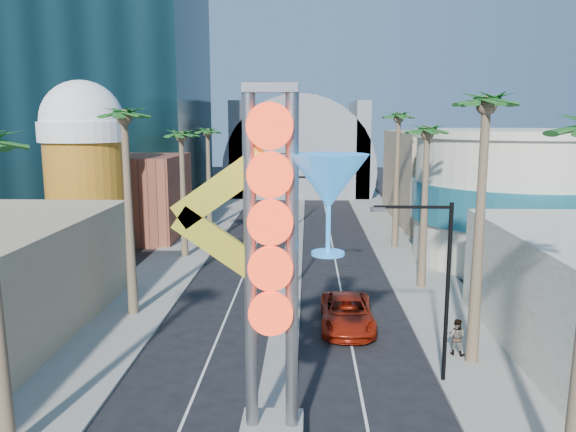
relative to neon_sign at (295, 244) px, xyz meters
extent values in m
cube|color=gray|center=(-10.32, 32.04, -7.23)|extent=(5.00, 100.00, 0.15)
cube|color=gray|center=(8.68, 32.04, -7.23)|extent=(5.00, 100.00, 0.15)
cube|color=gray|center=(-0.82, 35.04, -7.23)|extent=(1.60, 84.00, 0.15)
cube|color=black|center=(-22.82, 49.04, 17.69)|extent=(20.00, 20.00, 50.00)
cube|color=brown|center=(-16.82, 35.04, -3.31)|extent=(10.00, 10.00, 8.00)
cube|color=tan|center=(15.18, 45.04, -2.31)|extent=(10.00, 20.00, 10.00)
cylinder|color=#B46818|center=(-17.82, 27.04, -2.31)|extent=(6.40, 6.40, 10.00)
cylinder|color=white|center=(-17.82, 27.04, 3.09)|extent=(7.00, 7.00, 1.60)
sphere|color=white|center=(-17.82, 27.04, 3.89)|extent=(6.60, 6.60, 6.60)
cylinder|color=#B6B19A|center=(17.18, 27.04, -2.31)|extent=(16.00, 16.00, 10.00)
cylinder|color=teal|center=(17.18, 27.04, -2.31)|extent=(16.60, 16.60, 3.00)
cylinder|color=#B6B19A|center=(17.18, 27.04, 2.99)|extent=(16.60, 16.60, 0.60)
cylinder|color=slate|center=(-0.82, 69.04, -3.31)|extent=(22.00, 16.00, 22.00)
cube|color=slate|center=(-9.82, 69.04, -0.31)|extent=(2.00, 16.00, 14.00)
cube|color=slate|center=(8.18, 69.04, -0.31)|extent=(2.00, 16.00, 14.00)
cylinder|color=slate|center=(-1.52, 0.04, -0.81)|extent=(0.44, 0.44, 12.00)
cylinder|color=slate|center=(-0.12, 0.04, -0.81)|extent=(0.44, 0.44, 12.00)
cube|color=slate|center=(-0.82, 0.04, 5.09)|extent=(1.80, 0.50, 0.30)
cylinder|color=red|center=(-0.82, -0.31, 3.89)|extent=(1.50, 0.25, 1.50)
cylinder|color=red|center=(-0.82, -0.31, 2.34)|extent=(1.50, 0.25, 1.50)
cylinder|color=red|center=(-0.82, -0.31, 0.79)|extent=(1.50, 0.25, 1.50)
cylinder|color=red|center=(-0.82, -0.31, -0.76)|extent=(1.50, 0.25, 1.50)
cylinder|color=red|center=(-0.82, -0.31, -2.31)|extent=(1.50, 0.25, 1.50)
cube|color=yellow|center=(-2.42, 0.04, 1.89)|extent=(3.47, 0.25, 2.80)
cube|color=yellow|center=(-2.42, 0.04, -0.11)|extent=(3.47, 0.25, 2.80)
cone|color=#2A8DEE|center=(1.08, 0.04, 2.09)|extent=(2.60, 2.60, 1.80)
cylinder|color=#2A8DEE|center=(1.08, 0.04, 0.49)|extent=(0.16, 0.16, 1.60)
cylinder|color=#2A8DEE|center=(1.08, 0.04, -0.31)|extent=(1.10, 1.10, 0.12)
cylinder|color=black|center=(-0.82, 17.04, -3.31)|extent=(0.18, 0.18, 8.00)
cube|color=black|center=(0.98, 17.04, 0.49)|extent=(3.60, 0.12, 0.12)
cube|color=slate|center=(2.58, 17.04, 0.39)|extent=(0.60, 0.25, 0.18)
cylinder|color=black|center=(-0.82, 41.04, -3.31)|extent=(0.18, 0.18, 8.00)
cube|color=black|center=(-2.62, 41.04, 0.49)|extent=(3.60, 0.12, 0.12)
cube|color=slate|center=(-4.22, 41.04, 0.39)|extent=(0.60, 0.25, 0.18)
cylinder|color=black|center=(6.38, 5.04, -3.31)|extent=(0.18, 0.18, 8.00)
cube|color=black|center=(4.76, 5.04, 0.49)|extent=(3.24, 0.12, 0.12)
cube|color=slate|center=(3.32, 5.04, 0.39)|extent=(0.60, 0.25, 0.18)
cylinder|color=brown|center=(-9.82, 13.04, -1.56)|extent=(0.40, 0.40, 11.50)
sphere|color=#18491A|center=(-9.82, 13.04, 4.19)|extent=(2.40, 2.40, 2.40)
cylinder|color=brown|center=(-9.82, 27.04, -2.31)|extent=(0.40, 0.40, 10.00)
sphere|color=#18491A|center=(-9.82, 27.04, 2.69)|extent=(2.40, 2.40, 2.40)
cylinder|color=brown|center=(-9.82, 39.04, -2.31)|extent=(0.40, 0.40, 10.00)
sphere|color=#18491A|center=(-9.82, 39.04, 2.69)|extent=(2.40, 2.40, 2.40)
cylinder|color=brown|center=(8.18, 7.04, -1.31)|extent=(0.40, 0.40, 12.00)
sphere|color=#18491A|center=(8.18, 7.04, 4.69)|extent=(2.40, 2.40, 2.40)
cylinder|color=brown|center=(8.18, 19.04, -2.06)|extent=(0.40, 0.40, 10.50)
sphere|color=#18491A|center=(8.18, 19.04, 3.19)|extent=(2.40, 2.40, 2.40)
cylinder|color=brown|center=(8.18, 31.04, -1.56)|extent=(0.40, 0.40, 11.50)
sphere|color=#18491A|center=(8.18, 31.04, 4.19)|extent=(2.40, 2.40, 2.40)
imported|color=#A01F0C|center=(2.61, 11.50, -6.45)|extent=(2.94, 6.22, 1.72)
imported|color=gray|center=(10.64, 7.35, -6.32)|extent=(0.71, 0.57, 1.68)
imported|color=gray|center=(7.61, 7.76, -6.26)|extent=(1.08, 0.99, 1.79)
camera|label=1|loc=(0.40, -18.19, 4.11)|focal=35.00mm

